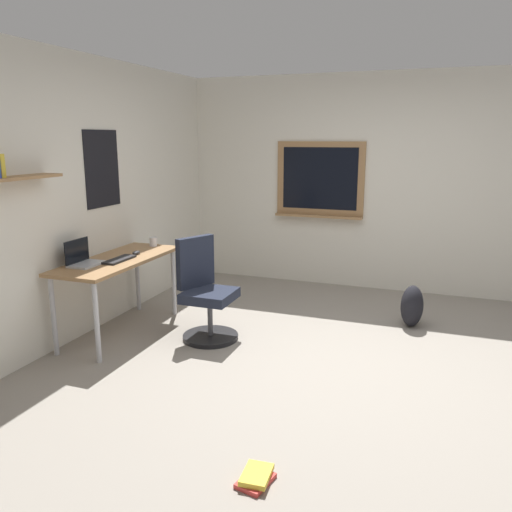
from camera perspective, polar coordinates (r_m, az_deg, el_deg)
The scene contains 11 objects.
ground_plane at distance 4.46m, azimuth 8.55°, elevation -11.74°, with size 5.20×5.20×0.00m, color gray.
wall_back at distance 5.15m, azimuth -18.81°, elevation 6.14°, with size 5.00×0.30×2.60m.
wall_right at distance 6.50m, azimuth 13.19°, elevation 7.75°, with size 0.22×5.00×2.60m.
desk at distance 5.06m, azimuth -14.94°, elevation -1.15°, with size 1.42×0.56×0.74m.
office_chair at distance 4.87m, azimuth -5.59°, elevation -4.37°, with size 0.54×0.56×0.95m.
laptop at distance 4.87m, azimuth -18.51°, elevation -0.30°, with size 0.31×0.21×0.23m.
keyboard at distance 4.94m, azimuth -14.80°, elevation -0.38°, with size 0.37×0.13×0.02m, color black.
computer_mouse at distance 5.17m, azimuth -13.04°, elevation 0.36°, with size 0.10×0.06×0.03m, color #262628.
coffee_mug at distance 5.52m, azimuth -11.23°, elevation 1.55°, with size 0.08×0.08×0.09m, color silver.
backpack at distance 5.42m, azimuth 16.78°, elevation -5.28°, with size 0.32×0.22×0.42m, color black.
book_stack_on_floor at distance 3.09m, azimuth 0.01°, elevation -23.18°, with size 0.24×0.19×0.06m.
Camera 1 is at (-3.98, -0.77, 1.85)m, focal length 36.37 mm.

